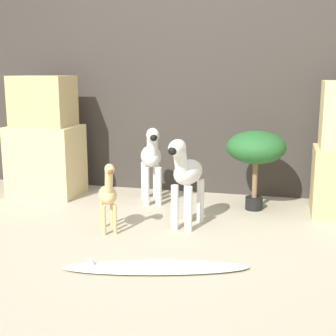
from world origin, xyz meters
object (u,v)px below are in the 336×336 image
Objects in this scene: giraffe_figurine at (108,193)px; surfboard at (154,267)px; zebra_right at (186,175)px; potted_palm_front at (256,149)px; zebra_left at (151,158)px.

surfboard is (0.48, -0.53, -0.27)m from giraffe_figurine.
zebra_right is 0.56m from giraffe_figurine.
zebra_right is 0.86m from surfboard.
surfboard is (-0.47, -1.34, -0.48)m from potted_palm_front.
zebra_right reaches higher than potted_palm_front.
surfboard is (-0.02, -0.77, -0.37)m from zebra_right.
potted_palm_front is (0.95, 0.81, 0.21)m from giraffe_figurine.
potted_palm_front reaches higher than giraffe_figurine.
zebra_right is 0.69m from zebra_left.
zebra_left reaches higher than potted_palm_front.
zebra_right and zebra_left have the same top height.
zebra_right is at bearing 25.45° from giraffe_figurine.
giraffe_figurine is at bearing -154.55° from zebra_right.
potted_palm_front is (0.45, 0.57, 0.11)m from zebra_right.
giraffe_figurine reaches higher than surfboard.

